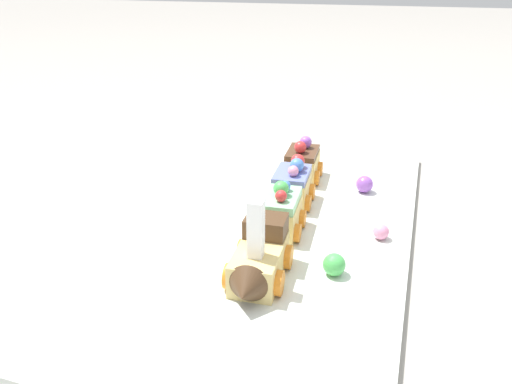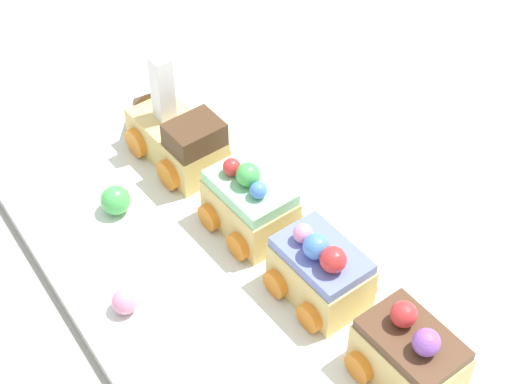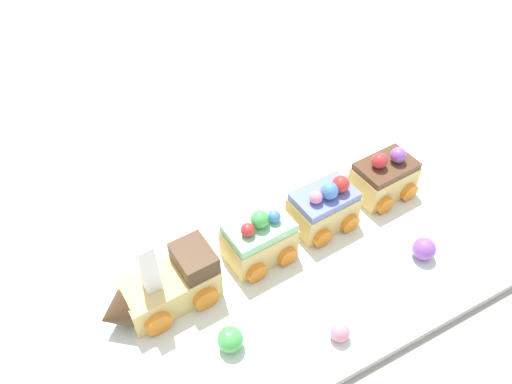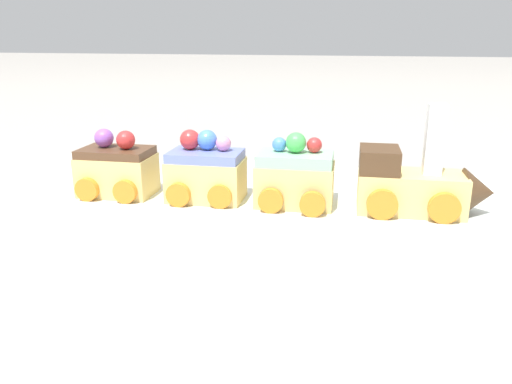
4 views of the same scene
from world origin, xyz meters
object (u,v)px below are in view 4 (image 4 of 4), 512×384
Objects in this scene: cake_train_locomotive at (419,186)px; cake_car_blueberry at (206,173)px; cake_car_chocolate at (117,170)px; gumball_pink at (297,163)px; gumball_green at (379,175)px; gumball_purple at (178,160)px; cake_car_mint at (295,178)px.

cake_car_blueberry is (-0.22, -0.02, 0.00)m from cake_train_locomotive.
cake_car_chocolate is 3.83× the size of gumball_pink.
gumball_pink is (-0.15, 0.13, -0.02)m from cake_train_locomotive.
gumball_pink is at bearing 58.59° from cake_car_blueberry.
cake_train_locomotive is 4.86× the size of gumball_green.
cake_car_blueberry is at bearing -116.88° from gumball_pink.
cake_car_chocolate reaches higher than gumball_purple.
cake_car_mint is 0.20m from cake_car_chocolate.
gumball_purple is (0.02, 0.11, -0.01)m from cake_car_chocolate.
cake_car_blueberry is at bearing 179.78° from cake_car_mint.
cake_car_blueberry reaches higher than gumball_pink.
cake_car_mint is 1.00× the size of cake_car_blueberry.
cake_car_chocolate is 2.97× the size of gumball_purple.
cake_train_locomotive is 0.31m from gumball_purple.
gumball_purple is (-0.17, 0.10, -0.01)m from cake_car_mint.
cake_car_mint reaches higher than gumball_purple.
cake_car_chocolate is 0.23m from gumball_pink.
cake_car_blueberry reaches higher than cake_car_chocolate.
gumball_purple is 1.02× the size of gumball_green.
cake_car_blueberry is 0.10m from cake_car_chocolate.
gumball_green is (0.28, 0.11, -0.01)m from cake_car_chocolate.
gumball_purple is at bearing 146.68° from cake_car_mint.
cake_car_chocolate is at bearing -102.27° from gumball_purple.
gumball_green is at bearing -22.86° from gumball_pink.
cake_car_blueberry is at bearing 179.85° from cake_train_locomotive.
cake_car_chocolate reaches higher than gumball_green.
cake_car_chocolate is (-0.10, -0.01, -0.00)m from cake_car_blueberry.
gumball_purple is at bearing 179.22° from gumball_green.
cake_train_locomotive is at bearing -0.15° from cake_car_blueberry.
gumball_green is at bearing 24.45° from cake_car_blueberry.
gumball_green reaches higher than gumball_pink.
cake_car_blueberry is at bearing -151.03° from gumball_green.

